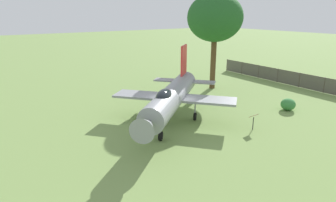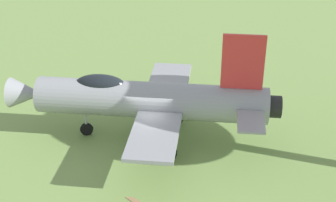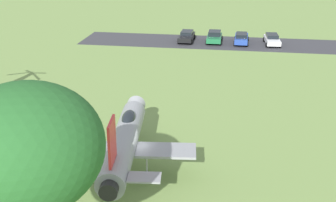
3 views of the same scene
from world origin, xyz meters
name	(u,v)px [view 2 (image 2 of 3)]	position (x,y,z in m)	size (l,w,h in m)	color
ground_plane	(152,139)	(0.00, 0.00, 0.00)	(200.00, 200.00, 0.00)	#75934C
display_jet	(143,99)	(-0.24, 0.27, 2.08)	(10.06, 10.82, 5.28)	gray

